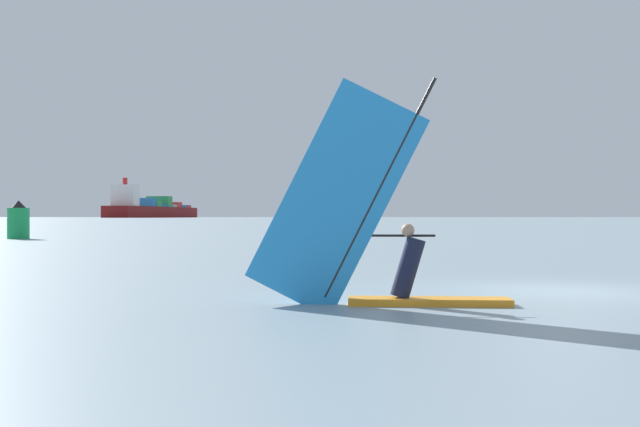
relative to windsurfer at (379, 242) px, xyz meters
The scene contains 4 objects.
ground_plane 4.51m from the windsurfer, 15.61° to the left, with size 4000.00×4000.00×0.00m, color gray.
windsurfer is the anchor object (origin of this frame).
cargo_ship 722.96m from the windsurfer, 87.24° to the left, with size 96.84×168.79×34.51m.
channel_buoy 41.65m from the windsurfer, 103.90° to the left, with size 1.37×1.37×2.49m.
Camera 1 is at (-8.54, -13.05, 1.47)m, focal length 42.68 mm.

